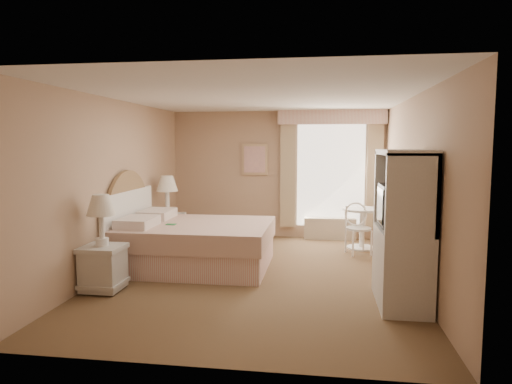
% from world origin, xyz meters
% --- Properties ---
extents(room, '(4.21, 5.51, 2.51)m').
position_xyz_m(room, '(0.00, 0.00, 1.25)').
color(room, brown).
rests_on(room, ground).
extents(window, '(2.05, 0.22, 2.51)m').
position_xyz_m(window, '(1.05, 2.65, 1.34)').
color(window, white).
rests_on(window, room).
extents(framed_art, '(0.52, 0.04, 0.62)m').
position_xyz_m(framed_art, '(-0.45, 2.71, 1.55)').
color(framed_art, tan).
rests_on(framed_art, room).
extents(bed, '(2.25, 1.77, 1.57)m').
position_xyz_m(bed, '(-1.11, 0.29, 0.38)').
color(bed, '#D29088').
rests_on(bed, room).
extents(nightstand_near, '(0.50, 0.50, 1.21)m').
position_xyz_m(nightstand_near, '(-1.84, -0.98, 0.46)').
color(nightstand_near, silver).
rests_on(nightstand_near, room).
extents(nightstand_far, '(0.53, 0.53, 1.27)m').
position_xyz_m(nightstand_far, '(-1.84, 1.48, 0.48)').
color(nightstand_far, silver).
rests_on(nightstand_far, room).
extents(round_table, '(0.68, 0.68, 0.72)m').
position_xyz_m(round_table, '(1.59, 1.90, 0.48)').
color(round_table, white).
rests_on(round_table, room).
extents(cafe_chair, '(0.53, 0.53, 0.87)m').
position_xyz_m(cafe_chair, '(1.49, 1.51, 0.50)').
color(cafe_chair, white).
rests_on(cafe_chair, room).
extents(armoire, '(0.54, 1.08, 1.79)m').
position_xyz_m(armoire, '(1.81, -0.93, 0.74)').
color(armoire, silver).
rests_on(armoire, room).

